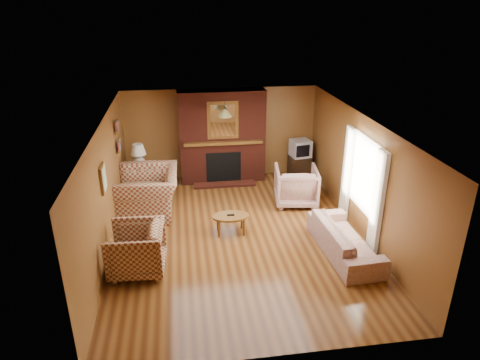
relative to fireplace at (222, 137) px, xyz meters
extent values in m
plane|color=#4E2810|center=(0.00, -2.98, -1.18)|extent=(6.50, 6.50, 0.00)
plane|color=silver|center=(0.00, -2.98, 1.22)|extent=(6.50, 6.50, 0.00)
plane|color=brown|center=(0.00, 0.27, 0.02)|extent=(6.50, 0.00, 6.50)
plane|color=brown|center=(0.00, -6.23, 0.02)|extent=(6.50, 0.00, 6.50)
plane|color=brown|center=(-2.50, -2.98, 0.02)|extent=(0.00, 6.50, 6.50)
plane|color=brown|center=(2.50, -2.98, 0.02)|extent=(0.00, 6.50, 6.50)
cube|color=#521B11|center=(0.00, 0.02, 0.02)|extent=(2.20, 0.50, 2.40)
cube|color=black|center=(0.00, -0.21, -0.73)|extent=(0.90, 0.06, 0.80)
cube|color=#521B11|center=(0.00, -0.38, -1.15)|extent=(1.60, 0.35, 0.06)
cube|color=brown|center=(0.00, -0.25, -0.06)|extent=(2.00, 0.18, 0.08)
cube|color=brown|center=(0.00, -0.22, 0.52)|extent=(0.78, 0.05, 0.95)
cube|color=white|center=(0.00, -0.25, 0.52)|extent=(0.62, 0.02, 0.80)
cube|color=beige|center=(2.44, -3.93, -0.13)|extent=(0.08, 0.35, 2.00)
cube|color=beige|center=(2.44, -2.43, -0.13)|extent=(0.08, 0.35, 2.00)
cube|color=white|center=(2.48, -3.18, 0.12)|extent=(0.03, 1.10, 1.50)
cube|color=brown|center=(-2.47, -1.08, 0.17)|extent=(0.06, 0.55, 0.04)
cube|color=brown|center=(-2.47, -1.08, 0.62)|extent=(0.06, 0.55, 0.04)
cube|color=brown|center=(-2.47, -3.28, 0.37)|extent=(0.04, 0.40, 0.50)
cube|color=beige|center=(-2.44, -3.28, 0.37)|extent=(0.01, 0.32, 0.42)
cylinder|color=black|center=(0.00, -0.68, 1.04)|extent=(0.01, 0.01, 0.35)
cone|color=tan|center=(0.00, -0.68, 0.82)|extent=(0.36, 0.36, 0.18)
imported|color=maroon|center=(-1.85, -1.65, -0.69)|extent=(1.35, 1.54, 0.99)
imported|color=maroon|center=(-1.95, -3.93, -0.74)|extent=(1.02, 0.99, 0.88)
imported|color=#BAB190|center=(1.90, -3.90, -0.89)|extent=(0.89, 2.06, 0.59)
imported|color=#BAB190|center=(1.55, -1.66, -0.73)|extent=(1.09, 1.11, 0.89)
ellipsoid|color=brown|center=(-0.14, -2.83, -0.80)|extent=(0.76, 0.47, 0.04)
cube|color=black|center=(-0.14, -2.83, -0.77)|extent=(0.15, 0.05, 0.02)
cylinder|color=brown|center=(0.11, -2.68, -1.00)|extent=(0.05, 0.05, 0.36)
cylinder|color=brown|center=(-0.39, -2.68, -1.00)|extent=(0.05, 0.05, 0.36)
cylinder|color=brown|center=(0.11, -2.98, -1.00)|extent=(0.05, 0.05, 0.36)
cylinder|color=brown|center=(-0.39, -2.98, -1.00)|extent=(0.05, 0.05, 0.36)
cube|color=brown|center=(-2.10, -0.53, -0.85)|extent=(0.52, 0.52, 0.66)
sphere|color=silver|center=(-2.10, -0.53, -0.37)|extent=(0.30, 0.30, 0.30)
cylinder|color=black|center=(-2.10, -0.53, -0.20)|extent=(0.03, 0.03, 0.09)
cone|color=silver|center=(-2.10, -0.53, -0.04)|extent=(0.37, 0.37, 0.26)
cube|color=black|center=(2.05, -0.18, -0.87)|extent=(0.63, 0.58, 0.63)
cube|color=#ABAEB3|center=(2.05, -0.18, -0.33)|extent=(0.55, 0.53, 0.44)
cube|color=black|center=(2.05, -0.43, -0.33)|extent=(0.37, 0.08, 0.31)
camera|label=1|loc=(-1.07, -10.54, 3.31)|focal=32.00mm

